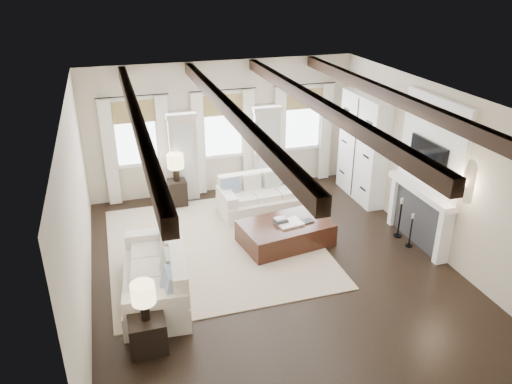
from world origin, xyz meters
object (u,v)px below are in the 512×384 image
object	(u,v)px
side_table_back	(178,193)
ottoman	(285,233)
sofa_back	(264,197)
sofa_left	(159,276)
side_table_front	(148,333)

from	to	relation	value
side_table_back	ottoman	bearing A→B (deg)	-53.38
ottoman	side_table_back	size ratio (longest dim) A/B	2.82
sofa_back	sofa_left	world-z (taller)	sofa_left
sofa_back	side_table_front	xyz separation A→B (m)	(-3.01, -3.82, -0.09)
side_table_front	side_table_back	distance (m)	4.86
side_table_front	side_table_back	xyz separation A→B (m)	(1.17, 4.72, 0.05)
sofa_back	sofa_left	distance (m)	3.71
sofa_left	side_table_back	world-z (taller)	sofa_left
ottoman	side_table_back	bearing A→B (deg)	117.64
sofa_back	side_table_back	xyz separation A→B (m)	(-1.84, 0.89, -0.04)
ottoman	side_table_back	xyz separation A→B (m)	(-1.81, 2.43, 0.08)
ottoman	side_table_back	distance (m)	3.03
ottoman	side_table_back	world-z (taller)	side_table_back
sofa_back	side_table_back	bearing A→B (deg)	154.06
sofa_left	side_table_front	distance (m)	1.31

